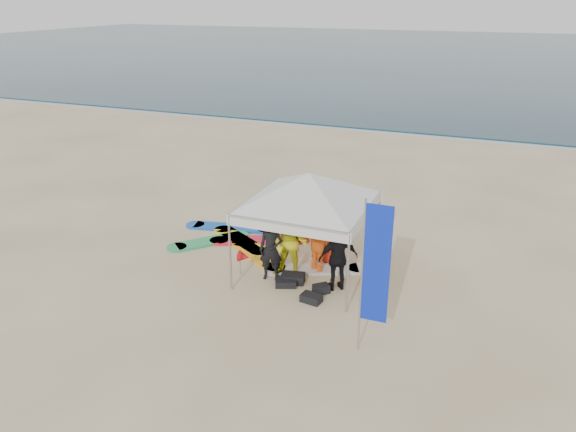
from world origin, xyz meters
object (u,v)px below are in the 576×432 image
(person_black_b, at_px, (338,258))
(feather_flag, at_px, (375,267))
(canopy_tent, at_px, (309,173))
(marker_pennant, at_px, (244,257))
(person_orange_b, at_px, (324,231))
(surfboard_spread, at_px, (252,245))
(person_yellow, at_px, (290,243))
(person_orange_a, at_px, (320,239))
(person_seated, at_px, (372,266))
(person_black_a, at_px, (271,249))

(person_black_b, distance_m, feather_flag, 2.75)
(canopy_tent, distance_m, marker_pennant, 2.62)
(person_black_b, bearing_deg, marker_pennant, -29.57)
(person_orange_b, relative_size, surfboard_spread, 0.31)
(surfboard_spread, bearing_deg, canopy_tent, -25.98)
(surfboard_spread, bearing_deg, marker_pennant, -70.70)
(feather_flag, bearing_deg, person_orange_b, 121.08)
(person_yellow, relative_size, person_orange_a, 1.03)
(person_orange_a, bearing_deg, person_orange_b, -53.04)
(person_orange_b, height_order, feather_flag, feather_flag)
(person_yellow, relative_size, person_orange_b, 1.10)
(marker_pennant, distance_m, surfboard_spread, 1.78)
(person_black_b, relative_size, marker_pennant, 2.52)
(person_orange_b, height_order, person_seated, person_orange_b)
(person_black_a, xyz_separation_m, canopy_tent, (0.74, 0.57, 1.83))
(person_black_b, height_order, person_seated, person_black_b)
(person_yellow, height_order, person_black_b, person_yellow)
(person_yellow, relative_size, person_seated, 2.06)
(person_yellow, distance_m, person_seated, 2.03)
(person_seated, bearing_deg, marker_pennant, 100.27)
(person_yellow, xyz_separation_m, marker_pennant, (-1.08, -0.29, -0.43))
(person_black_a, height_order, person_orange_a, person_orange_a)
(person_black_a, bearing_deg, canopy_tent, 24.67)
(person_black_a, bearing_deg, person_seated, 2.85)
(person_black_a, bearing_deg, person_orange_a, 25.60)
(person_seated, bearing_deg, feather_flag, -170.43)
(person_orange_b, bearing_deg, person_seated, 167.17)
(person_yellow, bearing_deg, person_black_b, -4.47)
(person_black_b, distance_m, person_orange_b, 1.52)
(person_black_a, height_order, canopy_tent, canopy_tent)
(person_orange_a, bearing_deg, person_black_a, 67.50)
(canopy_tent, xyz_separation_m, feather_flag, (2.24, -2.65, -0.75))
(person_orange_a, distance_m, marker_pennant, 1.90)
(person_orange_b, bearing_deg, surfboard_spread, 10.67)
(person_black_b, distance_m, canopy_tent, 2.07)
(person_yellow, bearing_deg, feather_flag, -41.14)
(person_orange_a, relative_size, marker_pennant, 2.83)
(person_black_a, height_order, person_black_b, person_black_b)
(person_seated, xyz_separation_m, surfboard_spread, (-3.57, 0.87, -0.41))
(canopy_tent, bearing_deg, person_yellow, -132.06)
(surfboard_spread, bearing_deg, person_seated, -13.75)
(person_black_a, relative_size, surfboard_spread, 0.28)
(person_seated, height_order, feather_flag, feather_flag)
(marker_pennant, bearing_deg, person_orange_a, 27.69)
(person_orange_b, height_order, surfboard_spread, person_orange_b)
(person_black_b, distance_m, person_seated, 0.95)
(person_seated, relative_size, canopy_tent, 0.23)
(person_orange_a, relative_size, person_seated, 2.01)
(person_yellow, distance_m, person_black_b, 1.26)
(person_black_a, xyz_separation_m, person_black_b, (1.65, 0.10, 0.03))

